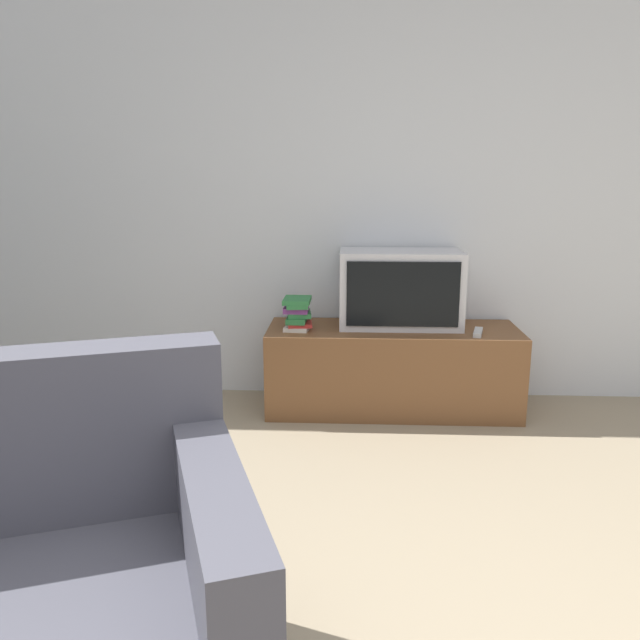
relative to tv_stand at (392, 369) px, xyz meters
name	(u,v)px	position (x,y,z in m)	size (l,w,h in m)	color
wall_back	(375,190)	(-0.11, 0.31, 1.05)	(9.00, 0.06, 2.60)	silver
tv_stand	(392,369)	(0.00, 0.00, 0.00)	(1.49, 0.52, 0.51)	brown
television	(400,289)	(0.04, 0.07, 0.48)	(0.72, 0.39, 0.45)	silver
book_stack	(298,313)	(-0.56, -0.05, 0.35)	(0.17, 0.22, 0.19)	silver
remote_on_stand	(478,332)	(0.47, -0.13, 0.26)	(0.09, 0.19, 0.02)	#B7B7B7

